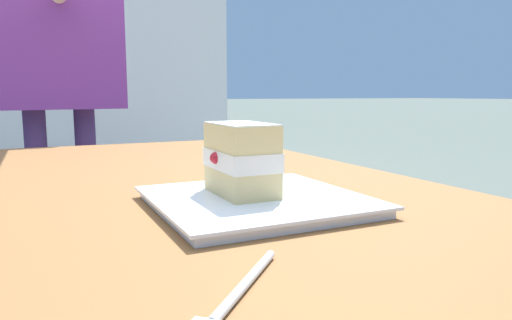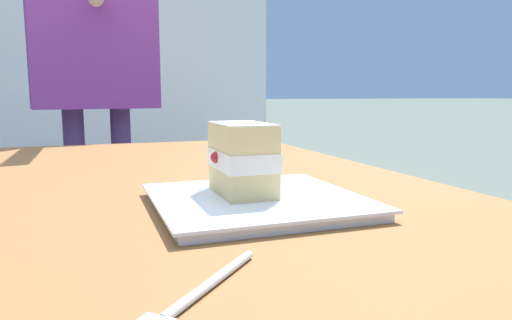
{
  "view_description": "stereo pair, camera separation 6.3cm",
  "coord_description": "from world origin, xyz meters",
  "px_view_note": "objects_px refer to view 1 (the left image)",
  "views": [
    {
      "loc": [
        -0.71,
        0.21,
        0.89
      ],
      "look_at": [
        -0.15,
        -0.06,
        0.8
      ],
      "focal_mm": 32.71,
      "sensor_mm": 36.0,
      "label": 1
    },
    {
      "loc": [
        -0.74,
        0.15,
        0.89
      ],
      "look_at": [
        -0.15,
        -0.06,
        0.8
      ],
      "focal_mm": 32.71,
      "sensor_mm": 36.0,
      "label": 2
    }
  ],
  "objects_px": {
    "patio_table": "(182,248)",
    "cake_slice": "(241,159)",
    "dessert_plate": "(256,201)",
    "diner_person": "(55,34)",
    "dessert_fork": "(234,297)"
  },
  "relations": [
    {
      "from": "patio_table",
      "to": "cake_slice",
      "type": "distance_m",
      "value": 0.21
    },
    {
      "from": "cake_slice",
      "to": "dessert_plate",
      "type": "bearing_deg",
      "value": -144.63
    },
    {
      "from": "dessert_plate",
      "to": "diner_person",
      "type": "xyz_separation_m",
      "value": [
        1.3,
        0.18,
        0.36
      ]
    },
    {
      "from": "dessert_plate",
      "to": "patio_table",
      "type": "bearing_deg",
      "value": 23.17
    },
    {
      "from": "patio_table",
      "to": "dessert_plate",
      "type": "distance_m",
      "value": 0.19
    },
    {
      "from": "dessert_plate",
      "to": "diner_person",
      "type": "bearing_deg",
      "value": 7.8
    },
    {
      "from": "cake_slice",
      "to": "dessert_fork",
      "type": "relative_size",
      "value": 0.88
    },
    {
      "from": "dessert_plate",
      "to": "diner_person",
      "type": "relative_size",
      "value": 0.17
    },
    {
      "from": "cake_slice",
      "to": "diner_person",
      "type": "bearing_deg",
      "value": 7.33
    },
    {
      "from": "patio_table",
      "to": "cake_slice",
      "type": "relative_size",
      "value": 13.15
    },
    {
      "from": "patio_table",
      "to": "diner_person",
      "type": "bearing_deg",
      "value": 5.69
    },
    {
      "from": "diner_person",
      "to": "cake_slice",
      "type": "bearing_deg",
      "value": -172.67
    },
    {
      "from": "patio_table",
      "to": "cake_slice",
      "type": "height_order",
      "value": "cake_slice"
    },
    {
      "from": "dessert_plate",
      "to": "cake_slice",
      "type": "bearing_deg",
      "value": 35.37
    },
    {
      "from": "diner_person",
      "to": "patio_table",
      "type": "bearing_deg",
      "value": -174.31
    }
  ]
}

